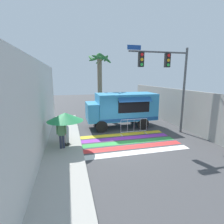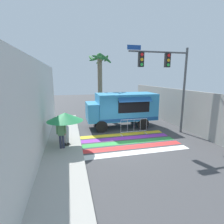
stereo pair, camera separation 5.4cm
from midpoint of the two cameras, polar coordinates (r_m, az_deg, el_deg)
The scene contains 12 objects.
ground_plane at distance 11.21m, azimuth 4.40°, elevation -9.64°, with size 60.00×60.00×0.00m, color #424244.
sidewalk_left at distance 10.79m, azimuth -22.02°, elevation -10.95°, with size 4.40×16.00×0.14m.
building_left_facade at distance 10.15m, azimuth -22.61°, elevation 1.49°, with size 0.25×16.00×4.86m.
concrete_wall_right at distance 15.77m, azimuth 19.62°, elevation 1.63°, with size 0.20×16.00×3.03m.
crosswalk_painted at distance 11.11m, azimuth 4.59°, elevation -9.83°, with size 6.40×3.60×0.01m.
food_truck at distance 13.97m, azimuth 2.73°, elevation 1.50°, with size 5.46×2.75×2.73m.
traffic_signal_pole at distance 12.59m, azimuth 17.47°, elevation 12.23°, with size 4.35×0.29×5.96m.
patio_umbrella at distance 10.15m, azimuth -15.22°, elevation -1.56°, with size 2.02×2.02×1.91m.
folding_chair at distance 11.10m, azimuth -15.91°, elevation -6.35°, with size 0.42×0.42×0.95m.
vendor_person at distance 9.96m, azimuth -16.31°, elevation -6.47°, with size 0.53×0.21×1.60m.
barricade_front at distance 12.50m, azimuth 7.05°, elevation -4.80°, with size 1.97×0.44×1.11m.
palm_tree at distance 17.26m, azimuth -4.15°, elevation 11.43°, with size 2.16×2.28×6.22m.
Camera 1 is at (-3.39, -9.90, 4.04)m, focal length 28.00 mm.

